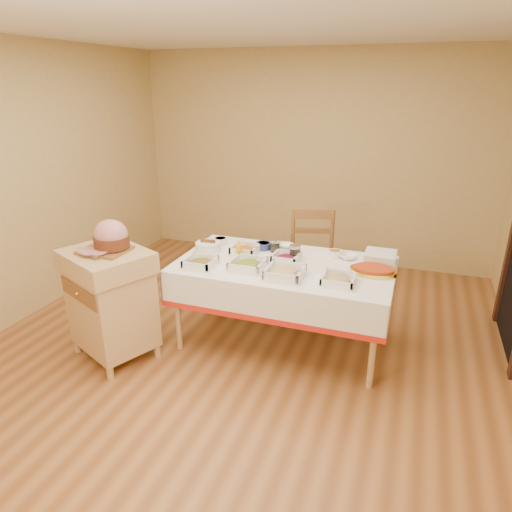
% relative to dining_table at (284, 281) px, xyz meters
% --- Properties ---
extents(room_shell, '(5.00, 5.00, 5.00)m').
position_rel_dining_table_xyz_m(room_shell, '(-0.30, -0.30, 0.70)').
color(room_shell, '#9B5E2F').
rests_on(room_shell, ground).
extents(dining_table, '(1.82, 1.02, 0.76)m').
position_rel_dining_table_xyz_m(dining_table, '(0.00, 0.00, 0.00)').
color(dining_table, tan).
rests_on(dining_table, ground).
extents(butcher_cart, '(0.84, 0.78, 0.95)m').
position_rel_dining_table_xyz_m(butcher_cart, '(-1.29, -0.68, -0.06)').
color(butcher_cart, tan).
rests_on(butcher_cart, ground).
extents(dining_chair, '(0.57, 0.55, 1.02)m').
position_rel_dining_table_xyz_m(dining_chair, '(0.09, 0.71, -0.07)').
color(dining_chair, brown).
rests_on(dining_chair, ground).
extents(ham_on_board, '(0.39, 0.37, 0.26)m').
position_rel_dining_table_xyz_m(ham_on_board, '(-1.25, -0.65, 0.46)').
color(ham_on_board, brown).
rests_on(ham_on_board, butcher_cart).
extents(serving_dish_a, '(0.25, 0.24, 0.11)m').
position_rel_dining_table_xyz_m(serving_dish_a, '(-0.64, -0.30, 0.20)').
color(serving_dish_a, white).
rests_on(serving_dish_a, dining_table).
extents(serving_dish_b, '(0.27, 0.27, 0.11)m').
position_rel_dining_table_xyz_m(serving_dish_b, '(-0.26, -0.21, 0.20)').
color(serving_dish_b, white).
rests_on(serving_dish_b, dining_table).
extents(serving_dish_c, '(0.29, 0.29, 0.12)m').
position_rel_dining_table_xyz_m(serving_dish_c, '(0.08, -0.27, 0.20)').
color(serving_dish_c, white).
rests_on(serving_dish_c, dining_table).
extents(serving_dish_d, '(0.25, 0.25, 0.09)m').
position_rel_dining_table_xyz_m(serving_dish_d, '(0.50, -0.25, 0.19)').
color(serving_dish_d, white).
rests_on(serving_dish_d, dining_table).
extents(serving_dish_e, '(0.24, 0.22, 0.11)m').
position_rel_dining_table_xyz_m(serving_dish_e, '(-0.41, 0.12, 0.20)').
color(serving_dish_e, white).
rests_on(serving_dish_e, dining_table).
extents(serving_dish_f, '(0.23, 0.22, 0.10)m').
position_rel_dining_table_xyz_m(serving_dish_f, '(-0.00, 0.05, 0.19)').
color(serving_dish_f, white).
rests_on(serving_dish_f, dining_table).
extents(small_bowl_left, '(0.13, 0.13, 0.06)m').
position_rel_dining_table_xyz_m(small_bowl_left, '(-0.72, 0.28, 0.19)').
color(small_bowl_left, white).
rests_on(small_bowl_left, dining_table).
extents(small_bowl_mid, '(0.14, 0.14, 0.06)m').
position_rel_dining_table_xyz_m(small_bowl_mid, '(-0.29, 0.28, 0.20)').
color(small_bowl_mid, navy).
rests_on(small_bowl_mid, dining_table).
extents(small_bowl_right, '(0.12, 0.12, 0.06)m').
position_rel_dining_table_xyz_m(small_bowl_right, '(0.37, 0.30, 0.20)').
color(small_bowl_right, white).
rests_on(small_bowl_right, dining_table).
extents(bowl_white_imported, '(0.16, 0.16, 0.04)m').
position_rel_dining_table_xyz_m(bowl_white_imported, '(-0.11, 0.39, 0.18)').
color(bowl_white_imported, white).
rests_on(bowl_white_imported, dining_table).
extents(bowl_small_imported, '(0.18, 0.18, 0.05)m').
position_rel_dining_table_xyz_m(bowl_small_imported, '(0.49, 0.29, 0.19)').
color(bowl_small_imported, white).
rests_on(bowl_small_imported, dining_table).
extents(preserve_jar_left, '(0.09, 0.09, 0.12)m').
position_rel_dining_table_xyz_m(preserve_jar_left, '(-0.16, 0.25, 0.21)').
color(preserve_jar_left, silver).
rests_on(preserve_jar_left, dining_table).
extents(preserve_jar_right, '(0.10, 0.10, 0.13)m').
position_rel_dining_table_xyz_m(preserve_jar_right, '(0.06, 0.13, 0.22)').
color(preserve_jar_right, silver).
rests_on(preserve_jar_right, dining_table).
extents(mustard_bottle, '(0.05, 0.05, 0.17)m').
position_rel_dining_table_xyz_m(mustard_bottle, '(-0.40, -0.04, 0.24)').
color(mustard_bottle, gold).
rests_on(mustard_bottle, dining_table).
extents(bread_basket, '(0.23, 0.23, 0.10)m').
position_rel_dining_table_xyz_m(bread_basket, '(-0.74, 0.06, 0.20)').
color(bread_basket, white).
rests_on(bread_basket, dining_table).
extents(plate_stack, '(0.26, 0.26, 0.09)m').
position_rel_dining_table_xyz_m(plate_stack, '(0.76, 0.29, 0.21)').
color(plate_stack, white).
rests_on(plate_stack, dining_table).
extents(brass_platter, '(0.38, 0.27, 0.05)m').
position_rel_dining_table_xyz_m(brass_platter, '(0.73, 0.04, 0.18)').
color(brass_platter, gold).
rests_on(brass_platter, dining_table).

